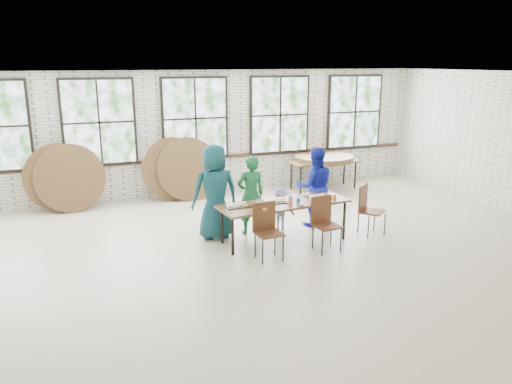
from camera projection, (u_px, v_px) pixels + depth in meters
The scene contains 13 objects.
room at pixel (195, 120), 11.90m from camera, with size 12.00×12.00×12.00m.
dining_table at pixel (284, 205), 8.97m from camera, with size 2.46×1.02×0.74m.
chair_near_left at pixel (266, 226), 8.25m from camera, with size 0.45×0.43×0.95m.
chair_near_right at pixel (324, 219), 8.63m from camera, with size 0.47×0.46×0.95m.
chair_spare at pixel (367, 205), 9.42m from camera, with size 0.58×0.58×0.95m.
adult_teal at pixel (215, 192), 9.12m from camera, with size 0.86×0.56×1.76m, color #16564F.
adult_green at pixel (251, 195), 9.40m from camera, with size 0.55×0.36×1.51m, color #1A6336.
toddler at pixel (281, 209), 9.70m from camera, with size 0.54×0.31×0.84m, color #171849.
adult_blue at pixel (315, 187), 9.86m from camera, with size 0.77×0.60×1.58m, color #1725A6.
storage_table at pixel (324, 163), 12.73m from camera, with size 1.81×0.78×0.74m.
tabletop_clutter at pixel (290, 201), 8.94m from camera, with size 2.04×0.60×0.11m.
round_tops_stacked at pixel (324, 158), 12.70m from camera, with size 1.50×1.50×0.13m.
round_tops_leaning at pixel (125, 173), 11.29m from camera, with size 4.34×0.44×1.49m.
Camera 1 is at (-2.94, -7.23, 3.20)m, focal length 35.00 mm.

